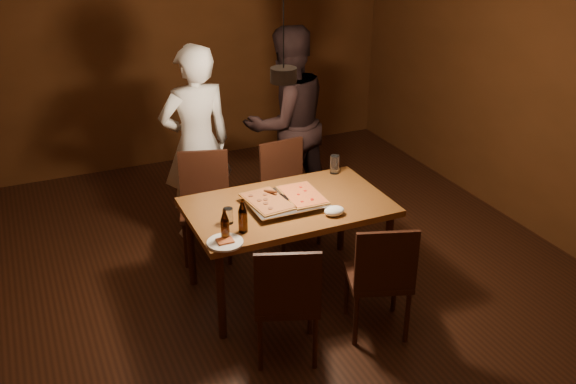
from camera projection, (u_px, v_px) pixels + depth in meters
name	position (u px, v px, depth m)	size (l,w,h in m)	color
room_shell	(284.00, 124.00, 4.46)	(6.00, 6.00, 6.00)	#34190E
dining_table	(288.00, 213.00, 4.82)	(1.50, 0.90, 0.75)	brown
chair_far_left	(205.00, 195.00, 5.43)	(0.52, 0.52, 0.49)	#38190F
chair_far_right	(287.00, 183.00, 5.65)	(0.45, 0.45, 0.49)	#38190F
chair_near_left	(287.00, 293.00, 4.12)	(0.54, 0.54, 0.49)	#38190F
chair_near_right	(381.00, 270.00, 4.36)	(0.53, 0.53, 0.49)	#38190F
pizza_tray	(285.00, 203.00, 4.76)	(0.55, 0.45, 0.05)	silver
pizza_meat	(267.00, 201.00, 4.71)	(0.27, 0.42, 0.02)	maroon
pizza_cheese	(302.00, 195.00, 4.80)	(0.27, 0.42, 0.02)	gold
spatula	(283.00, 198.00, 4.75)	(0.09, 0.24, 0.04)	silver
beer_bottle_a	(225.00, 225.00, 4.27)	(0.06, 0.06, 0.22)	black
beer_bottle_b	(243.00, 216.00, 4.36)	(0.06, 0.06, 0.24)	black
water_glass_left	(228.00, 216.00, 4.50)	(0.07, 0.07, 0.11)	silver
water_glass_right	(335.00, 164.00, 5.28)	(0.07, 0.07, 0.15)	silver
plate_slice	(225.00, 242.00, 4.26)	(0.24, 0.24, 0.03)	white
napkin	(334.00, 211.00, 4.62)	(0.15, 0.12, 0.06)	white
diner_white	(197.00, 144.00, 5.55)	(0.64, 0.42, 1.75)	silver
diner_dark	(287.00, 123.00, 5.97)	(0.88, 0.68, 1.80)	black
pendant_lamp	(284.00, 74.00, 4.31)	(0.18, 0.18, 1.10)	black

